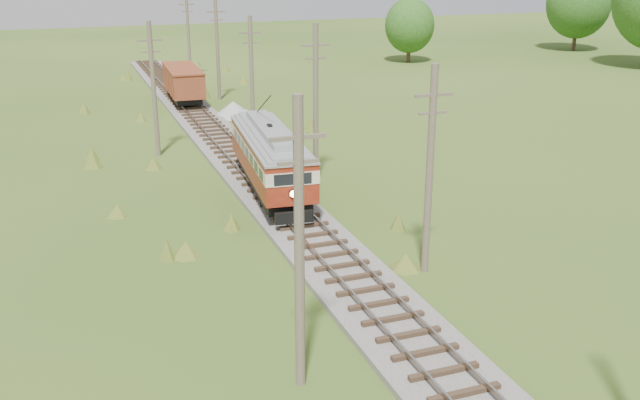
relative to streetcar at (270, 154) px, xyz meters
name	(u,v)px	position (x,y,z in m)	size (l,w,h in m)	color
railbed_main	(249,170)	(0.00, 4.72, -2.24)	(3.60, 96.00, 0.57)	#605B54
streetcar	(270,154)	(0.00, 0.00, 0.00)	(3.66, 11.32, 5.12)	black
gondola	(183,82)	(0.00, 26.42, -0.42)	(2.95, 8.21, 2.70)	black
gravel_pile	(235,110)	(3.03, 20.23, -1.85)	(3.46, 3.67, 1.26)	gray
utility_pole_r_2	(430,169)	(3.30, -11.28, 1.99)	(1.60, 0.30, 8.60)	brown
utility_pole_r_3	(316,103)	(3.20, 1.72, 2.19)	(1.60, 0.30, 9.00)	brown
utility_pole_r_4	(252,74)	(3.00, 14.72, 1.89)	(1.60, 0.30, 8.40)	brown
utility_pole_r_5	(217,48)	(3.40, 27.72, 2.14)	(1.60, 0.30, 8.90)	brown
utility_pole_r_6	(188,34)	(3.20, 40.72, 2.04)	(1.60, 0.30, 8.70)	brown
utility_pole_l_a	(299,245)	(-4.20, -17.28, 2.19)	(1.60, 0.30, 9.00)	brown
utility_pole_l_b	(154,88)	(-4.50, 10.72, 1.99)	(1.60, 0.30, 8.60)	brown
tree_right_5	(579,3)	(56.00, 44.72, 3.76)	(8.40, 8.40, 10.82)	#38281C
tree_mid_b	(410,25)	(30.00, 42.72, 1.90)	(5.88, 5.88, 7.57)	#38281C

